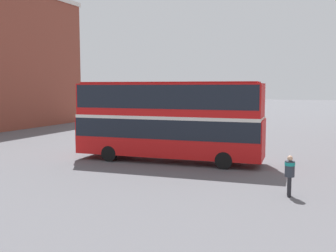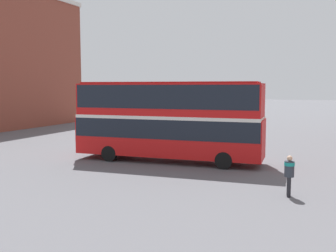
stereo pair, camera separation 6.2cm
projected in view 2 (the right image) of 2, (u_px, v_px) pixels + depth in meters
name	position (u px, v px, depth m)	size (l,w,h in m)	color
ground_plane	(193.00, 162.00, 23.69)	(240.00, 240.00, 0.00)	#5B5B60
double_decker_bus	(168.00, 116.00, 23.56)	(11.43, 3.26, 4.81)	red
pedestrian_foreground	(289.00, 171.00, 16.14)	(0.48, 0.48, 1.71)	#232328
parked_car_kerb_near	(179.00, 129.00, 34.55)	(4.76, 2.32, 1.60)	silver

